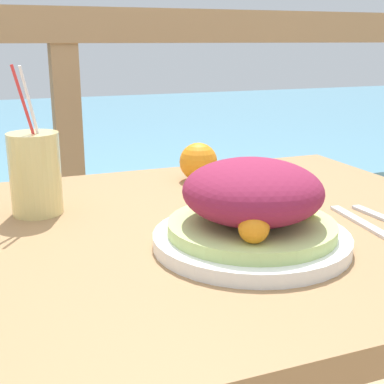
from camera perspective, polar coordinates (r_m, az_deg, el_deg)
name	(u,v)px	position (r m, az deg, el deg)	size (l,w,h in m)	color
patio_table	(143,293)	(0.88, -5.25, -10.70)	(1.17, 0.79, 0.77)	#997047
railing_fence	(67,120)	(1.50, -13.16, 7.48)	(2.80, 0.08, 1.14)	#937551
sea_backdrop	(19,159)	(4.06, -17.94, 3.35)	(12.00, 4.00, 0.45)	#568EA8
salad_plate	(252,210)	(0.76, 6.44, -1.92)	(0.28, 0.28, 0.13)	white
drink_glass	(35,173)	(0.94, -16.37, 1.93)	(0.09, 0.09, 0.25)	#DBCC7F
fork	(363,223)	(0.90, 17.79, -3.21)	(0.03, 0.18, 0.00)	silver
orange_near_basket	(198,162)	(1.12, 0.69, 3.24)	(0.08, 0.08, 0.08)	orange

